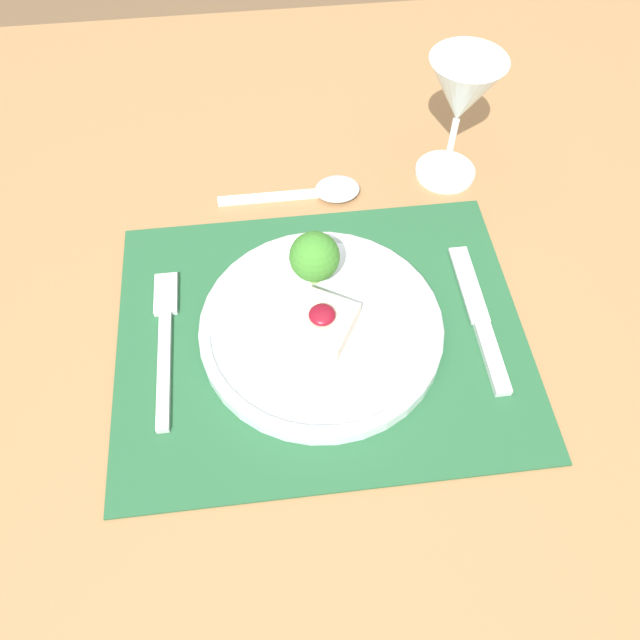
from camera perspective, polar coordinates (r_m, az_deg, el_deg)
The scene contains 8 objects.
ground_plane at distance 1.31m, azimuth 0.06°, elevation -18.97°, with size 8.00×8.00×0.00m, color brown.
dining_table at distance 0.70m, azimuth 0.11°, elevation -4.63°, with size 1.43×1.23×0.73m.
placemat at distance 0.63m, azimuth 0.12°, elevation -1.29°, with size 0.41×0.33×0.00m, color #235633.
dinner_plate at distance 0.62m, azimuth -0.01°, elevation 0.02°, with size 0.24×0.24×0.08m.
fork at distance 0.65m, azimuth -13.98°, elevation -1.32°, with size 0.02×0.18×0.01m.
knife at distance 0.65m, azimuth 14.58°, elevation -0.51°, with size 0.02×0.18×0.01m.
spoon at distance 0.76m, azimuth 0.43°, elevation 11.75°, with size 0.17×0.04×0.02m.
wine_glass_near at distance 0.74m, azimuth 12.80°, elevation 19.29°, with size 0.08×0.08×0.16m.
Camera 1 is at (-0.04, -0.34, 1.26)m, focal length 35.00 mm.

